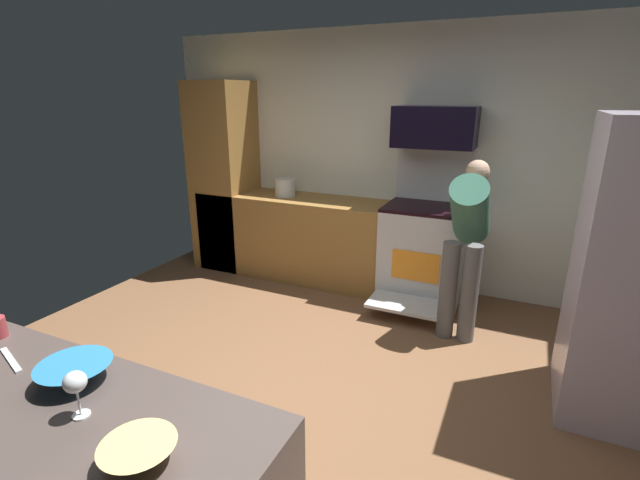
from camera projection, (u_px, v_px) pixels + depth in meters
ground_plane at (289, 399)px, 3.06m from camera, size 5.20×4.80×0.02m
wall_back at (395, 161)px, 4.68m from camera, size 5.20×0.12×2.60m
lower_cabinet_run at (303, 238)px, 4.99m from camera, size 2.40×0.60×0.90m
cabinet_column at (225, 177)px, 5.20m from camera, size 0.60×0.60×2.10m
oven_range at (424, 250)px, 4.42m from camera, size 0.76×1.02×1.49m
microwave at (435, 127)px, 4.14m from camera, size 0.74×0.38×0.37m
person_cook at (467, 235)px, 3.70m from camera, size 0.31×0.69×1.43m
mixing_bowl_large at (139, 453)px, 1.35m from camera, size 0.23×0.23×0.07m
mixing_bowl_small at (75, 373)px, 1.74m from camera, size 0.28×0.28×0.08m
wine_glass_mid at (75, 384)px, 1.52m from camera, size 0.08×0.08×0.17m
knife_chef at (11, 360)px, 1.88m from camera, size 0.24×0.10×0.01m
stock_pot at (285, 187)px, 4.90m from camera, size 0.22×0.22×0.19m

